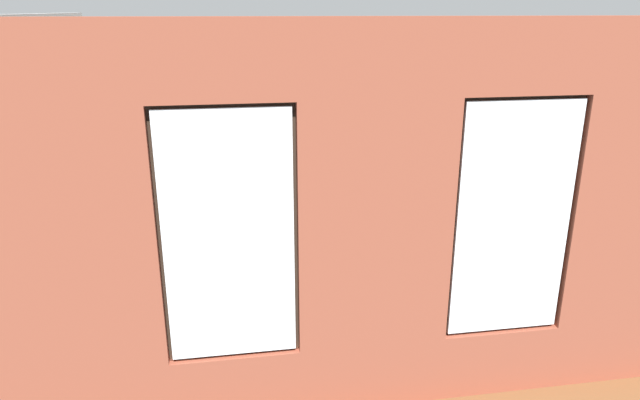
{
  "coord_description": "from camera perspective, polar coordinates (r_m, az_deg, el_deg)",
  "views": [
    {
      "loc": [
        1.08,
        6.45,
        3.16
      ],
      "look_at": [
        0.07,
        0.4,
        1.1
      ],
      "focal_mm": 32.0,
      "sensor_mm": 36.0,
      "label": 1
    }
  ],
  "objects": [
    {
      "name": "ground_plane",
      "position": [
        7.29,
        0.05,
        -7.57
      ],
      "size": [
        6.72,
        5.83,
        0.1
      ],
      "primitive_type": "cube",
      "color": "brown"
    },
    {
      "name": "brick_wall_with_windows",
      "position": [
        4.38,
        5.55,
        -3.25
      ],
      "size": [
        6.12,
        0.3,
        3.11
      ],
      "color": "brown",
      "rests_on": "ground_plane"
    },
    {
      "name": "white_wall_right",
      "position": [
        6.74,
        -25.81,
        2.92
      ],
      "size": [
        0.1,
        4.83,
        3.11
      ],
      "primitive_type": "cube",
      "color": "white",
      "rests_on": "ground_plane"
    },
    {
      "name": "couch_by_window",
      "position": [
        5.52,
        5.14,
        -12.36
      ],
      "size": [
        1.94,
        0.87,
        0.8
      ],
      "color": "black",
      "rests_on": "ground_plane"
    },
    {
      "name": "couch_left",
      "position": [
        7.62,
        18.26,
        -4.24
      ],
      "size": [
        1.02,
        2.1,
        0.8
      ],
      "rotation": [
        0.0,
        0.0,
        1.49
      ],
      "color": "black",
      "rests_on": "ground_plane"
    },
    {
      "name": "coffee_table",
      "position": [
        7.1,
        -1.92,
        -4.74
      ],
      "size": [
        1.38,
        0.85,
        0.4
      ],
      "color": "#A87547",
      "rests_on": "ground_plane"
    },
    {
      "name": "cup_ceramic",
      "position": [
        6.96,
        -0.94,
        -4.4
      ],
      "size": [
        0.08,
        0.08,
        0.09
      ],
      "primitive_type": "cylinder",
      "color": "silver",
      "rests_on": "coffee_table"
    },
    {
      "name": "candle_jar",
      "position": [
        7.25,
        0.9,
        -3.36
      ],
      "size": [
        0.08,
        0.08,
        0.11
      ],
      "primitive_type": "cylinder",
      "color": "#B7333D",
      "rests_on": "coffee_table"
    },
    {
      "name": "remote_gray",
      "position": [
        7.15,
        -3.41,
        -4.07
      ],
      "size": [
        0.09,
        0.18,
        0.02
      ],
      "primitive_type": "cube",
      "rotation": [
        0.0,
        0.0,
        6.03
      ],
      "color": "#59595B",
      "rests_on": "coffee_table"
    },
    {
      "name": "media_console",
      "position": [
        6.78,
        -22.57,
        -8.2
      ],
      "size": [
        1.26,
        0.42,
        0.54
      ],
      "primitive_type": "cube",
      "color": "black",
      "rests_on": "ground_plane"
    },
    {
      "name": "tv_flatscreen",
      "position": [
        6.56,
        -23.2,
        -3.53
      ],
      "size": [
        0.95,
        0.2,
        0.65
      ],
      "color": "black",
      "rests_on": "media_console"
    },
    {
      "name": "papasan_chair",
      "position": [
        8.5,
        -1.94,
        -0.14
      ],
      "size": [
        1.06,
        1.06,
        0.68
      ],
      "color": "olive",
      "rests_on": "ground_plane"
    },
    {
      "name": "potted_plant_foreground_right",
      "position": [
        8.81,
        -17.68,
        0.53
      ],
      "size": [
        0.57,
        0.57,
        0.9
      ],
      "color": "brown",
      "rests_on": "ground_plane"
    },
    {
      "name": "potted_plant_beside_window_right",
      "position": [
        5.32,
        -18.93,
        -13.35
      ],
      "size": [
        0.44,
        0.44,
        0.7
      ],
      "color": "gray",
      "rests_on": "ground_plane"
    },
    {
      "name": "potted_plant_mid_room_small",
      "position": [
        8.27,
        3.7,
        -0.66
      ],
      "size": [
        0.35,
        0.35,
        0.67
      ],
      "color": "gray",
      "rests_on": "ground_plane"
    },
    {
      "name": "potted_plant_by_left_couch",
      "position": [
        8.72,
        11.53,
        -1.02
      ],
      "size": [
        0.27,
        0.27,
        0.45
      ],
      "color": "brown",
      "rests_on": "ground_plane"
    },
    {
      "name": "potted_plant_between_couches",
      "position": [
        5.91,
        18.72,
        -7.88
      ],
      "size": [
        0.61,
        0.61,
        0.92
      ],
      "color": "#9E5638",
      "rests_on": "ground_plane"
    },
    {
      "name": "potted_plant_corner_near_left",
      "position": [
        9.4,
        13.44,
        3.54
      ],
      "size": [
        0.99,
        0.97,
        1.4
      ],
      "color": "beige",
      "rests_on": "ground_plane"
    },
    {
      "name": "potted_plant_corner_far_left",
      "position": [
        6.35,
        26.59,
        -9.03
      ],
      "size": [
        0.34,
        0.34,
        0.68
      ],
      "color": "#47423D",
      "rests_on": "ground_plane"
    }
  ]
}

